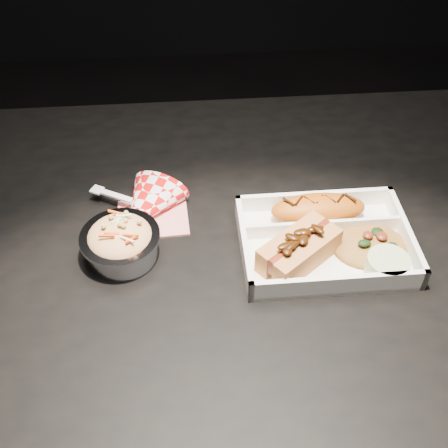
{
  "coord_description": "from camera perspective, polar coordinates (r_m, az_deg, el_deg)",
  "views": [
    {
      "loc": [
        -0.07,
        -0.58,
        1.37
      ],
      "look_at": [
        -0.03,
        -0.02,
        0.81
      ],
      "focal_mm": 45.0,
      "sensor_mm": 36.0,
      "label": 1
    }
  ],
  "objects": [
    {
      "name": "dining_table",
      "position": [
        0.92,
        1.71,
        -5.77
      ],
      "size": [
        1.2,
        0.8,
        0.75
      ],
      "color": "black",
      "rests_on": "ground"
    },
    {
      "name": "food_tray",
      "position": [
        0.85,
        10.15,
        -1.97
      ],
      "size": [
        0.25,
        0.18,
        0.04
      ],
      "rotation": [
        0.0,
        0.0,
        0.01
      ],
      "color": "white",
      "rests_on": "dining_table"
    },
    {
      "name": "fried_pastry",
      "position": [
        0.88,
        9.54,
        1.51
      ],
      "size": [
        0.15,
        0.06,
        0.04
      ],
      "primitive_type": "ellipsoid",
      "rotation": [
        0.0,
        0.0,
        0.01
      ],
      "color": "#BF5A13",
      "rests_on": "food_tray"
    },
    {
      "name": "hotdog",
      "position": [
        0.81,
        7.65,
        -2.45
      ],
      "size": [
        0.13,
        0.12,
        0.06
      ],
      "rotation": [
        0.0,
        0.0,
        0.66
      ],
      "color": "#C47E43",
      "rests_on": "food_tray"
    },
    {
      "name": "fried_rice_mound",
      "position": [
        0.85,
        14.67,
        -1.62
      ],
      "size": [
        0.11,
        0.09,
        0.03
      ],
      "primitive_type": "ellipsoid",
      "rotation": [
        0.0,
        0.0,
        0.01
      ],
      "color": "#A76E30",
      "rests_on": "food_tray"
    },
    {
      "name": "cupcake_liner",
      "position": [
        0.82,
        16.23,
        -4.13
      ],
      "size": [
        0.06,
        0.06,
        0.03
      ],
      "primitive_type": "cylinder",
      "color": "#B1C696",
      "rests_on": "food_tray"
    },
    {
      "name": "foil_coleslaw_cup",
      "position": [
        0.83,
        -10.46,
        -1.69
      ],
      "size": [
        0.12,
        0.12,
        0.07
      ],
      "color": "silver",
      "rests_on": "dining_table"
    },
    {
      "name": "napkin_fork",
      "position": [
        0.89,
        -7.95,
        1.72
      ],
      "size": [
        0.16,
        0.14,
        0.1
      ],
      "rotation": [
        0.0,
        0.0,
        -0.5
      ],
      "color": "red",
      "rests_on": "dining_table"
    }
  ]
}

